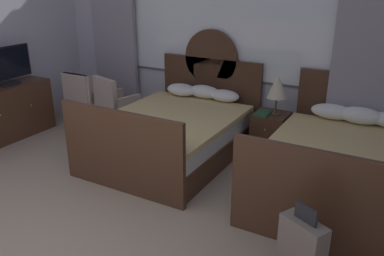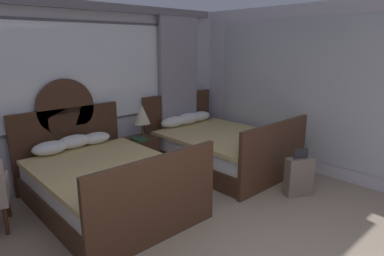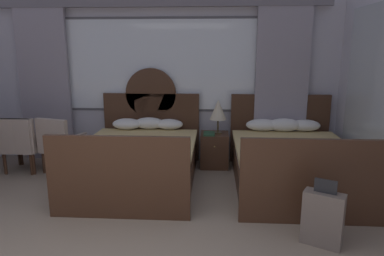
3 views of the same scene
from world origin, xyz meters
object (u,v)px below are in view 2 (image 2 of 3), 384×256
Objects in this scene: bed_near_window at (104,181)px; bed_near_mirror at (218,146)px; book_on_nightstand at (139,139)px; table_lamp_on_nightstand at (142,114)px; suitcase_on_floor at (299,176)px; nightstand_between_beds at (141,154)px.

bed_near_window is 2.18m from bed_near_mirror.
bed_near_mirror reaches higher than book_on_nightstand.
table_lamp_on_nightstand reaches higher than suitcase_on_floor.
bed_near_mirror is 8.67× the size of book_on_nightstand.
bed_near_window is 1.49m from table_lamp_on_nightstand.
table_lamp_on_nightstand is at bearing 4.73° from nightstand_between_beds.
suitcase_on_floor is at bearing -65.44° from nightstand_between_beds.
suitcase_on_floor is (1.15, -2.24, -0.30)m from book_on_nightstand.
bed_near_mirror is 1.58m from suitcase_on_floor.
nightstand_between_beds is 2.16× the size of book_on_nightstand.
bed_near_window is 4.02× the size of table_lamp_on_nightstand.
bed_near_window is at bearing 143.80° from suitcase_on_floor.
nightstand_between_beds is 0.32m from book_on_nightstand.
bed_near_mirror reaches higher than suitcase_on_floor.
nightstand_between_beds is (1.09, 0.75, -0.07)m from bed_near_window.
bed_near_window and bed_near_mirror have the same top height.
bed_near_mirror is at bearing -35.92° from table_lamp_on_nightstand.
suitcase_on_floor is (1.06, -2.33, -0.00)m from nightstand_between_beds.
book_on_nightstand is at bearing 33.48° from bed_near_window.
bed_near_window reaches higher than nightstand_between_beds.
book_on_nightstand reaches higher than nightstand_between_beds.
nightstand_between_beds is at bearing 45.28° from book_on_nightstand.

